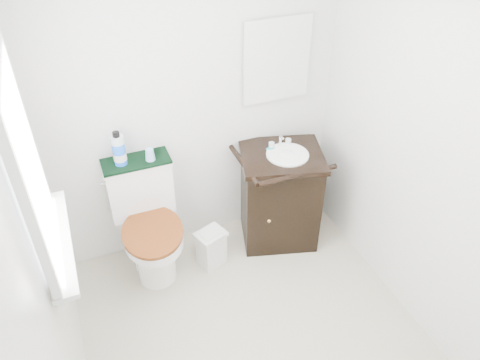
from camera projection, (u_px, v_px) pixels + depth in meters
floor at (258, 341)px, 3.16m from camera, size 2.40×2.40×0.00m
wall_back at (194, 105)px, 3.34m from camera, size 2.40×0.00×2.40m
wall_left at (41, 261)px, 2.12m from camera, size 0.00×2.40×2.40m
wall_right at (432, 160)px, 2.78m from camera, size 0.00×2.40×2.40m
window at (26, 167)px, 2.11m from camera, size 0.02×0.70×0.90m
mirror at (277, 60)px, 3.36m from camera, size 0.50×0.02×0.60m
toilet at (148, 227)px, 3.50m from camera, size 0.49×0.67×0.90m
vanity at (280, 195)px, 3.75m from camera, size 0.74×0.68×0.92m
trash_bin at (211, 248)px, 3.65m from camera, size 0.26×0.24×0.32m
towel at (136, 161)px, 3.29m from camera, size 0.48×0.22×0.02m
mouthwash_bottle at (119, 150)px, 3.18m from camera, size 0.09×0.09×0.25m
cup at (150, 155)px, 3.27m from camera, size 0.07×0.07×0.09m
soap_bar at (271, 148)px, 3.56m from camera, size 0.07×0.05×0.02m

